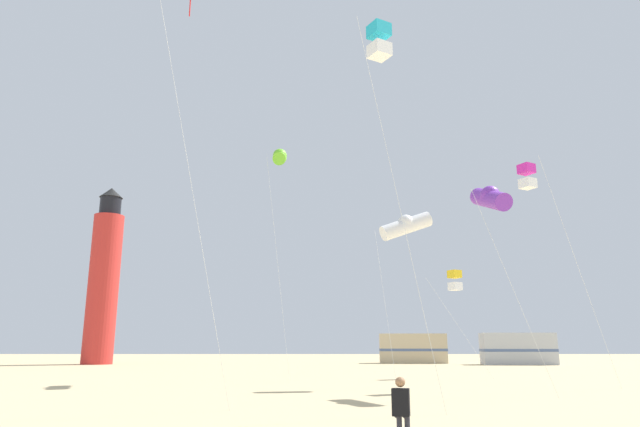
# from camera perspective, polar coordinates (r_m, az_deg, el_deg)

# --- Properties ---
(kite_flyer_standing) EXTENTS (0.42, 0.55, 1.16)m
(kite_flyer_standing) POSITION_cam_1_polar(r_m,az_deg,el_deg) (11.77, 8.30, -18.84)
(kite_flyer_standing) COLOR black
(kite_flyer_standing) RESTS_ON ground
(kite_tube_lime) EXTENTS (1.39, 2.52, 12.44)m
(kite_tube_lime) POSITION_cam_1_polar(r_m,az_deg,el_deg) (30.68, -4.15, 5.72)
(kite_tube_lime) COLOR silver
(kite_tube_lime) RESTS_ON ground
(kite_box_cyan) EXTENTS (2.23, 1.82, 11.88)m
(kite_box_cyan) POSITION_cam_1_polar(r_m,az_deg,el_deg) (18.85, 6.07, 17.08)
(kite_box_cyan) COLOR silver
(kite_box_cyan) RESTS_ON ground
(kite_box_magenta) EXTENTS (3.49, 3.31, 9.89)m
(kite_box_magenta) POSITION_cam_1_polar(r_m,az_deg,el_deg) (27.36, 20.42, 3.55)
(kite_box_magenta) COLOR silver
(kite_box_magenta) RESTS_ON ground
(kite_diamond_scarlet) EXTENTS (2.80, 2.60, 14.16)m
(kite_diamond_scarlet) POSITION_cam_1_polar(r_m,az_deg,el_deg) (20.86, -13.09, 20.27)
(kite_diamond_scarlet) COLOR silver
(kite_diamond_scarlet) RESTS_ON ground
(kite_tube_violet) EXTENTS (2.63, 2.76, 8.04)m
(kite_tube_violet) POSITION_cam_1_polar(r_m,az_deg,el_deg) (22.70, 17.01, 1.51)
(kite_tube_violet) COLOR silver
(kite_tube_violet) RESTS_ON ground
(kite_tube_white) EXTENTS (2.66, 2.18, 7.78)m
(kite_tube_white) POSITION_cam_1_polar(r_m,az_deg,el_deg) (25.73, 8.77, -1.21)
(kite_tube_white) COLOR silver
(kite_tube_white) RESTS_ON ground
(kite_box_gold) EXTENTS (3.23, 2.33, 5.93)m
(kite_box_gold) POSITION_cam_1_polar(r_m,az_deg,el_deg) (32.96, 13.61, -6.67)
(kite_box_gold) COLOR silver
(kite_box_gold) RESTS_ON ground
(lighthouse_distant) EXTENTS (2.80, 2.80, 16.80)m
(lighthouse_distant) POSITION_cam_1_polar(r_m,az_deg,el_deg) (57.02, -21.25, -6.25)
(lighthouse_distant) COLOR red
(lighthouse_distant) RESTS_ON ground
(rv_van_tan) EXTENTS (6.60, 2.81, 2.80)m
(rv_van_tan) POSITION_cam_1_polar(r_m,az_deg,el_deg) (56.53, 9.44, -13.47)
(rv_van_tan) COLOR #C6B28C
(rv_van_tan) RESTS_ON ground
(rv_van_silver) EXTENTS (6.59, 2.79, 2.80)m
(rv_van_silver) POSITION_cam_1_polar(r_m,az_deg,el_deg) (54.89, 19.55, -12.91)
(rv_van_silver) COLOR #B7BABF
(rv_van_silver) RESTS_ON ground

